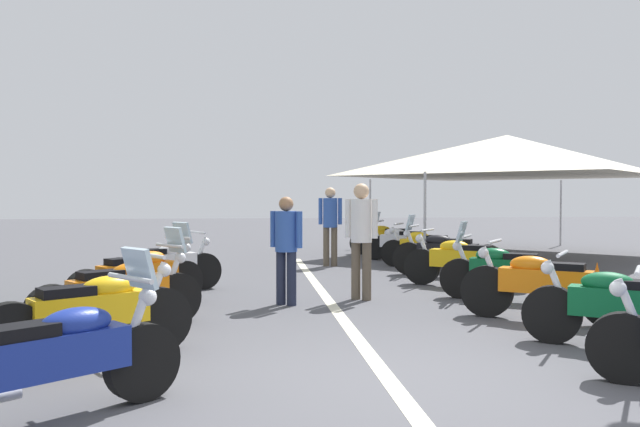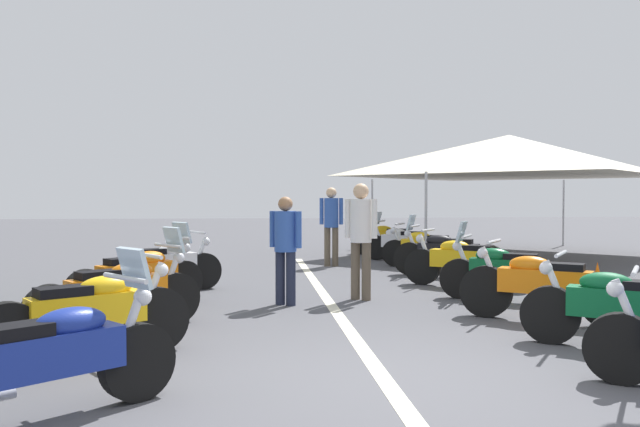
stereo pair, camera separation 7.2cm
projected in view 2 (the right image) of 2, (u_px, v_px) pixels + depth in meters
ground_plane at (386, 382)px, 5.43m from camera, size 80.00×80.00×0.00m
lane_centre_stripe at (338, 315)px, 8.49m from camera, size 15.22×0.16×0.01m
motorcycle_left_row_0 at (51, 358)px, 4.47m from camera, size 1.39×1.63×1.19m
motorcycle_left_row_1 at (89, 314)px, 6.06m from camera, size 1.27×1.80×1.01m
motorcycle_left_row_2 at (120, 292)px, 7.45m from camera, size 1.40×1.81×1.20m
motorcycle_left_row_3 at (140, 276)px, 9.02m from camera, size 1.51×1.71×1.20m
motorcycle_left_row_4 at (164, 265)px, 10.46m from camera, size 1.12×1.86×0.99m
motorcycle_right_row_1 at (623, 307)px, 6.52m from camera, size 1.30×1.78×0.99m
motorcycle_right_row_2 at (543, 285)px, 8.00m from camera, size 1.35×1.83×1.02m
motorcycle_right_row_3 at (503, 271)px, 9.60m from camera, size 1.12×1.78×1.20m
motorcycle_right_row_4 at (464, 261)px, 11.03m from camera, size 1.38×1.86×1.00m
motorcycle_right_row_5 at (447, 253)px, 12.50m from camera, size 1.21×1.98×1.22m
motorcycle_right_row_6 at (426, 248)px, 14.05m from camera, size 1.20×1.82×0.98m
motorcycle_right_row_7 at (402, 242)px, 15.54m from camera, size 1.14×1.76×1.20m
motorcycle_right_row_8 at (388, 238)px, 17.00m from camera, size 1.28×1.88×1.19m
traffic_cone_0 at (597, 284)px, 9.41m from camera, size 0.36×0.36×0.61m
bystander_0 at (331, 220)px, 14.37m from camera, size 0.32×0.52×1.78m
bystander_1 at (285, 242)px, 9.26m from camera, size 0.34×0.45×1.58m
bystander_2 at (361, 231)px, 9.72m from camera, size 0.33×0.46×1.78m
event_tent at (509, 156)px, 16.91m from camera, size 6.87×6.87×3.20m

